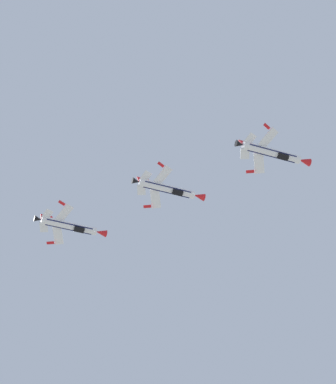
# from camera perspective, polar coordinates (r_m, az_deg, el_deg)

# --- Properties ---
(fighter_jet_lead) EXTENTS (15.96, 9.31, 5.48)m
(fighter_jet_lead) POSITION_cam_1_polar(r_m,az_deg,el_deg) (147.56, 7.90, 2.94)
(fighter_jet_lead) COLOR white
(fighter_jet_left_wing) EXTENTS (15.96, 9.23, 5.53)m
(fighter_jet_left_wing) POSITION_cam_1_polar(r_m,az_deg,el_deg) (156.05, 0.01, 0.23)
(fighter_jet_left_wing) COLOR white
(fighter_jet_right_wing) EXTENTS (15.96, 9.22, 5.54)m
(fighter_jet_right_wing) POSITION_cam_1_polar(r_m,az_deg,el_deg) (163.24, -7.37, -2.56)
(fighter_jet_right_wing) COLOR white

